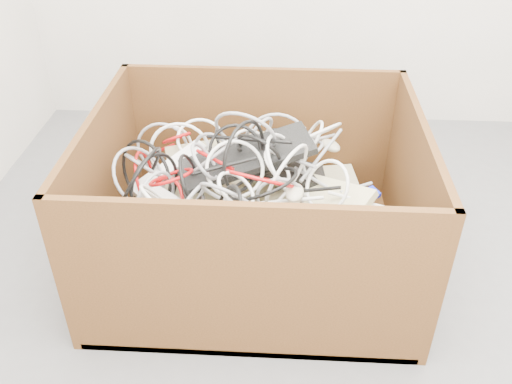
# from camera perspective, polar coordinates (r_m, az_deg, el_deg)

# --- Properties ---
(ground) EXTENTS (3.00, 3.00, 0.00)m
(ground) POSITION_cam_1_polar(r_m,az_deg,el_deg) (1.95, 8.09, -12.82)
(ground) COLOR #565659
(ground) RESTS_ON ground
(cardboard_box) EXTENTS (1.11, 0.93, 0.59)m
(cardboard_box) POSITION_cam_1_polar(r_m,az_deg,el_deg) (2.05, -0.43, -3.65)
(cardboard_box) COLOR #3B240E
(cardboard_box) RESTS_ON ground
(keyboard_pile) EXTENTS (0.95, 0.68, 0.40)m
(keyboard_pile) POSITION_cam_1_polar(r_m,az_deg,el_deg) (1.97, 0.54, -1.00)
(keyboard_pile) COLOR tan
(keyboard_pile) RESTS_ON cardboard_box
(mice_scatter) EXTENTS (0.63, 0.66, 0.17)m
(mice_scatter) POSITION_cam_1_polar(r_m,az_deg,el_deg) (1.95, -0.70, 1.38)
(mice_scatter) COLOR #B8B094
(mice_scatter) RESTS_ON keyboard_pile
(power_strip_left) EXTENTS (0.26, 0.26, 0.13)m
(power_strip_left) POSITION_cam_1_polar(r_m,az_deg,el_deg) (2.03, -8.81, 2.28)
(power_strip_left) COLOR white
(power_strip_left) RESTS_ON keyboard_pile
(power_strip_right) EXTENTS (0.28, 0.19, 0.09)m
(power_strip_right) POSITION_cam_1_polar(r_m,az_deg,el_deg) (1.85, -8.02, -1.68)
(power_strip_right) COLOR white
(power_strip_right) RESTS_ON keyboard_pile
(vga_plug) EXTENTS (0.06, 0.06, 0.03)m
(vga_plug) POSITION_cam_1_polar(r_m,az_deg,el_deg) (1.91, 11.79, -0.12)
(vga_plug) COLOR #0C1AC0
(vga_plug) RESTS_ON keyboard_pile
(cable_tangle) EXTENTS (1.02, 0.81, 0.47)m
(cable_tangle) POSITION_cam_1_polar(r_m,az_deg,el_deg) (1.90, -3.72, 2.21)
(cable_tangle) COLOR gray
(cable_tangle) RESTS_ON keyboard_pile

